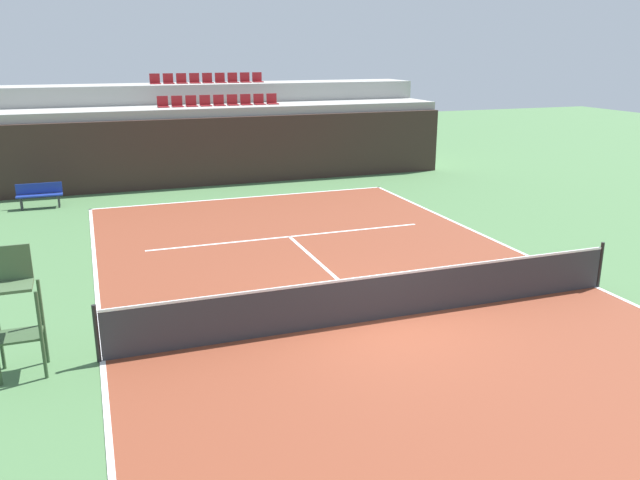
# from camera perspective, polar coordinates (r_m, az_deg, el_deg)

# --- Properties ---
(ground_plane) EXTENTS (80.00, 80.00, 0.00)m
(ground_plane) POSITION_cam_1_polar(r_m,az_deg,el_deg) (13.34, 5.53, -6.99)
(ground_plane) COLOR #477042
(court_surface) EXTENTS (11.00, 24.00, 0.01)m
(court_surface) POSITION_cam_1_polar(r_m,az_deg,el_deg) (13.34, 5.53, -6.97)
(court_surface) COLOR brown
(court_surface) RESTS_ON ground_plane
(baseline_far) EXTENTS (11.00, 0.10, 0.00)m
(baseline_far) POSITION_cam_1_polar(r_m,az_deg,el_deg) (24.16, -6.63, 3.76)
(baseline_far) COLOR white
(baseline_far) RESTS_ON court_surface
(sideline_left) EXTENTS (0.10, 24.00, 0.00)m
(sideline_left) POSITION_cam_1_polar(r_m,az_deg,el_deg) (12.22, -18.67, -10.08)
(sideline_left) COLOR white
(sideline_left) RESTS_ON court_surface
(sideline_right) EXTENTS (0.10, 24.00, 0.00)m
(sideline_right) POSITION_cam_1_polar(r_m,az_deg,el_deg) (16.30, 23.18, -3.82)
(sideline_right) COLOR white
(sideline_right) RESTS_ON court_surface
(service_line_far) EXTENTS (8.26, 0.10, 0.00)m
(service_line_far) POSITION_cam_1_polar(r_m,az_deg,el_deg) (18.97, -2.72, 0.30)
(service_line_far) COLOR white
(service_line_far) RESTS_ON court_surface
(centre_service_line) EXTENTS (0.10, 6.40, 0.00)m
(centre_service_line) POSITION_cam_1_polar(r_m,az_deg,el_deg) (16.08, 0.67, -2.70)
(centre_service_line) COLOR white
(centre_service_line) RESTS_ON court_surface
(back_wall) EXTENTS (18.94, 0.30, 2.70)m
(back_wall) POSITION_cam_1_polar(r_m,az_deg,el_deg) (26.53, -8.11, 7.79)
(back_wall) COLOR #33231E
(back_wall) RESTS_ON ground_plane
(stands_tier_lower) EXTENTS (18.94, 2.40, 3.04)m
(stands_tier_lower) POSITION_cam_1_polar(r_m,az_deg,el_deg) (27.82, -8.72, 8.52)
(stands_tier_lower) COLOR #9E9E99
(stands_tier_lower) RESTS_ON ground_plane
(stands_tier_upper) EXTENTS (18.94, 2.40, 3.85)m
(stands_tier_upper) POSITION_cam_1_polar(r_m,az_deg,el_deg) (30.11, -9.67, 9.84)
(stands_tier_upper) COLOR #9E9E99
(stands_tier_upper) RESTS_ON ground_plane
(seating_row_lower) EXTENTS (5.02, 0.44, 0.44)m
(seating_row_lower) POSITION_cam_1_polar(r_m,az_deg,el_deg) (27.73, -8.91, 11.91)
(seating_row_lower) COLOR maroon
(seating_row_lower) RESTS_ON stands_tier_lower
(seating_row_upper) EXTENTS (5.02, 0.44, 0.44)m
(seating_row_upper) POSITION_cam_1_polar(r_m,az_deg,el_deg) (30.04, -9.90, 13.74)
(seating_row_upper) COLOR maroon
(seating_row_upper) RESTS_ON stands_tier_upper
(tennis_net) EXTENTS (11.08, 0.08, 1.07)m
(tennis_net) POSITION_cam_1_polar(r_m,az_deg,el_deg) (13.14, 5.59, -4.96)
(tennis_net) COLOR black
(tennis_net) RESTS_ON court_surface
(umpire_chair) EXTENTS (0.76, 0.66, 2.20)m
(umpire_chair) POSITION_cam_1_polar(r_m,az_deg,el_deg) (11.89, -25.23, -5.40)
(umpire_chair) COLOR #334C2D
(umpire_chair) RESTS_ON ground_plane
(player_bench) EXTENTS (1.50, 0.40, 0.85)m
(player_bench) POSITION_cam_1_polar(r_m,az_deg,el_deg) (24.39, -23.55, 3.79)
(player_bench) COLOR navy
(player_bench) RESTS_ON ground_plane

